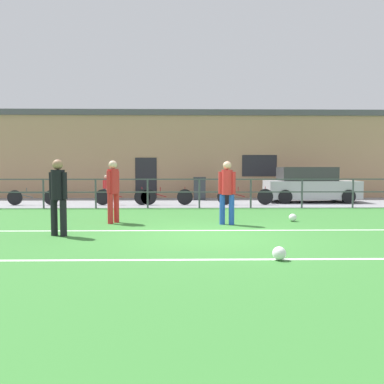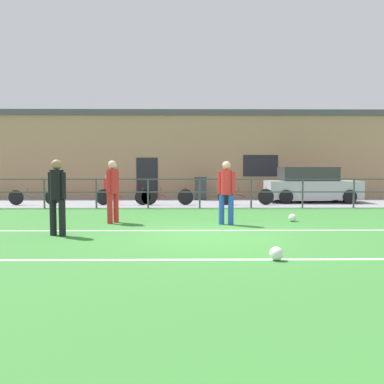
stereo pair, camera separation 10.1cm
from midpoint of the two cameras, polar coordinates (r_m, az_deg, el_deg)
name	(u,v)px [view 2 (the right image)]	position (r m, az deg, el deg)	size (l,w,h in m)	color
ground	(208,236)	(8.86, 2.71, -6.60)	(60.00, 44.00, 0.04)	#387A33
field_line_touchline	(206,230)	(9.52, 2.47, -5.76)	(36.00, 0.11, 0.00)	white
field_line_hash	(215,260)	(6.54, 3.94, -10.06)	(36.00, 0.11, 0.00)	white
pavement_strip	(198,202)	(17.28, 1.07, -1.56)	(48.00, 5.00, 0.02)	gray
perimeter_fence	(200,189)	(14.74, 1.36, 0.44)	(36.07, 0.07, 1.15)	#474C51
clubhouse_facade	(196,155)	(20.93, 0.78, 5.58)	(28.00, 2.56, 4.57)	tan
player_goalkeeper	(57,193)	(9.19, -19.23, -0.08)	(0.45, 0.31, 1.74)	black
player_striker	(226,189)	(10.47, 5.43, 0.49)	(0.46, 0.30, 1.74)	blue
player_winger	(113,188)	(10.93, -11.52, 0.64)	(0.31, 0.44, 1.76)	red
soccer_ball_match	(292,218)	(11.49, 15.03, -3.73)	(0.22, 0.22, 0.22)	white
soccer_ball_spare	(276,253)	(6.62, 12.93, -8.95)	(0.23, 0.23, 0.23)	white
spectator_child	(107,186)	(18.31, -12.42, 0.86)	(0.33, 0.21, 1.22)	#232D4C
parked_car_red	(311,186)	(18.10, 17.48, 0.92)	(4.07, 1.78, 1.59)	#B7B7BC
bicycle_parked_1	(34,197)	(17.18, -22.39, -0.73)	(2.13, 0.04, 0.73)	black
bicycle_parked_2	(167,197)	(15.97, -3.54, -0.70)	(2.18, 0.04, 0.75)	black
bicycle_parked_3	(246,196)	(16.14, 8.21, -0.67)	(2.36, 0.04, 0.76)	black
bicycle_parked_4	(123,197)	(16.17, -10.11, -0.71)	(2.29, 0.04, 0.75)	black
trash_bin_0	(200,188)	(18.58, 1.43, 0.55)	(0.60, 0.51, 1.11)	#33383D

